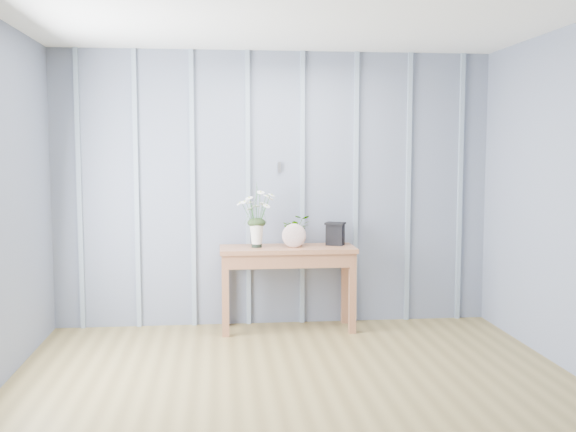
{
  "coord_description": "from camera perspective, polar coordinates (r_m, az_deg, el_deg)",
  "views": [
    {
      "loc": [
        -0.52,
        -3.9,
        1.59
      ],
      "look_at": [
        0.09,
        1.94,
        1.03
      ],
      "focal_mm": 42.0,
      "sensor_mm": 36.0,
      "label": 1
    }
  ],
  "objects": [
    {
      "name": "room_shell",
      "position": [
        4.86,
        0.23,
        10.12
      ],
      "size": [
        4.0,
        4.5,
        2.5
      ],
      "color": "gray",
      "rests_on": "ground"
    },
    {
      "name": "sideboard",
      "position": [
        6.01,
        -0.05,
        -3.7
      ],
      "size": [
        1.2,
        0.45,
        0.75
      ],
      "color": "#965B3B",
      "rests_on": "ground"
    },
    {
      "name": "carved_box",
      "position": [
        6.09,
        4.02,
        -1.49
      ],
      "size": [
        0.21,
        0.19,
        0.21
      ],
      "color": "black",
      "rests_on": "sideboard"
    },
    {
      "name": "daisy_vase",
      "position": [
        5.92,
        -2.68,
        0.74
      ],
      "size": [
        0.4,
        0.31,
        0.57
      ],
      "color": "black",
      "rests_on": "sideboard"
    },
    {
      "name": "felt_disc_vessel",
      "position": [
        5.92,
        0.52,
        -1.67
      ],
      "size": [
        0.22,
        0.08,
        0.21
      ],
      "primitive_type": "ellipsoid",
      "rotation": [
        0.0,
        0.0,
        -0.08
      ],
      "color": "#92585F",
      "rests_on": "sideboard"
    },
    {
      "name": "spider_plant",
      "position": [
        6.05,
        0.73,
        -1.2
      ],
      "size": [
        0.25,
        0.22,
        0.28
      ],
      "primitive_type": "imported",
      "rotation": [
        0.0,
        0.0,
        -0.01
      ],
      "color": "#203417",
      "rests_on": "sideboard"
    },
    {
      "name": "ground",
      "position": [
        4.25,
        1.61,
        -16.56
      ],
      "size": [
        4.5,
        4.5,
        0.0
      ],
      "primitive_type": "plane",
      "color": "brown",
      "rests_on": "ground"
    }
  ]
}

